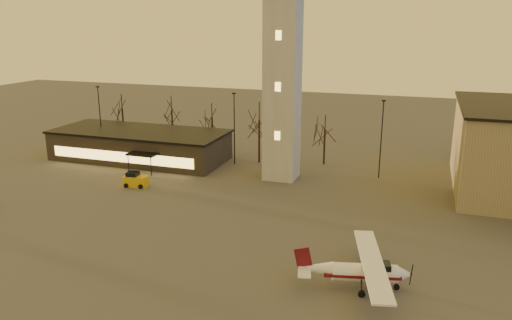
# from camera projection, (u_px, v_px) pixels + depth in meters

# --- Properties ---
(ground) EXTENTS (220.00, 220.00, 0.00)m
(ground) POSITION_uv_depth(u_px,v_px,m) (171.00, 292.00, 37.39)
(ground) COLOR #423F3C
(ground) RESTS_ON ground
(control_tower) EXTENTS (6.80, 6.80, 32.60)m
(control_tower) POSITION_uv_depth(u_px,v_px,m) (283.00, 49.00, 60.33)
(control_tower) COLOR #9B9893
(control_tower) RESTS_ON ground
(terminal) EXTENTS (25.40, 12.20, 4.30)m
(terminal) POSITION_uv_depth(u_px,v_px,m) (140.00, 145.00, 72.76)
(terminal) COLOR black
(terminal) RESTS_ON ground
(light_poles) EXTENTS (58.50, 12.25, 10.14)m
(light_poles) POSITION_uv_depth(u_px,v_px,m) (288.00, 135.00, 64.04)
(light_poles) COLOR black
(light_poles) RESTS_ON ground
(tree_row) EXTENTS (37.20, 9.20, 8.80)m
(tree_row) POSITION_uv_depth(u_px,v_px,m) (211.00, 114.00, 75.72)
(tree_row) COLOR black
(tree_row) RESTS_ON ground
(cessna_front) EXTENTS (9.34, 11.68, 3.22)m
(cessna_front) POSITION_uv_depth(u_px,v_px,m) (366.00, 275.00, 37.66)
(cessna_front) COLOR silver
(cessna_front) RESTS_ON ground
(service_cart) EXTENTS (3.00, 2.09, 1.80)m
(service_cart) POSITION_uv_depth(u_px,v_px,m) (136.00, 181.00, 61.13)
(service_cart) COLOR #CB9B0B
(service_cart) RESTS_ON ground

